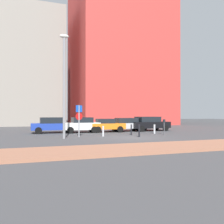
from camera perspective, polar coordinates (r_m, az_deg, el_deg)
The scene contains 16 objects.
ground_plane at distance 19.82m, azimuth 4.66°, elevation -5.92°, with size 120.00×120.00×0.00m, color #424244.
sidewalk_brick at distance 14.48m, azimuth 14.76°, elevation -7.66°, with size 40.00×3.50×0.14m, color #9E664C.
parked_car_blue at distance 25.15m, azimuth -13.44°, elevation -2.91°, with size 4.31×1.92×1.55m.
parked_car_white at distance 25.26m, azimuth -6.84°, elevation -2.92°, with size 4.07×2.00×1.54m.
parked_car_orange at distance 25.74m, azimuth -1.53°, elevation -3.05°, with size 4.06×2.13×1.38m.
parked_car_silver at distance 27.14m, azimuth 3.72°, elevation -2.82°, with size 4.15×2.14×1.45m.
parked_car_black at distance 27.87m, azimuth 8.49°, elevation -2.62°, with size 4.61×2.29×1.58m.
parking_sign_post at distance 20.35m, azimuth -7.61°, elevation -1.14°, with size 0.59×0.16×2.62m.
parking_meter at distance 22.82m, azimuth 11.92°, elevation -2.90°, with size 0.18×0.14×1.40m.
street_lamp at distance 19.43m, azimuth -10.97°, elevation 7.69°, with size 0.70×0.36×8.00m.
traffic_bollard_near at distance 24.08m, azimuth 9.75°, elevation -3.90°, with size 0.18×0.18×0.88m, color #B7B7BC.
traffic_bollard_mid at distance 22.13m, azimuth 4.46°, elevation -4.11°, with size 0.12×0.12×0.95m, color black.
traffic_bollard_far at distance 20.37m, azimuth 6.28°, elevation -4.34°, with size 0.13×0.13×1.01m, color black.
traffic_bollard_edge at distance 20.82m, azimuth -2.06°, elevation -4.45°, with size 0.16×0.16×0.87m, color #B7B7BC.
building_colorful_midrise at distance 47.82m, azimuth 1.45°, elevation 13.49°, with size 16.37×15.94×26.80m, color #BF3833.
building_under_construction at distance 45.87m, azimuth -21.46°, elevation 9.29°, with size 15.57×12.06×19.24m, color gray.
Camera 1 is at (-8.09, -18.00, 1.90)m, focal length 39.67 mm.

